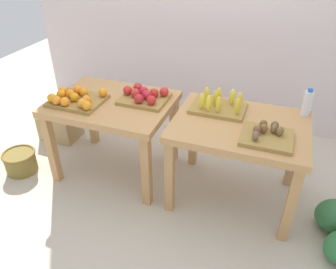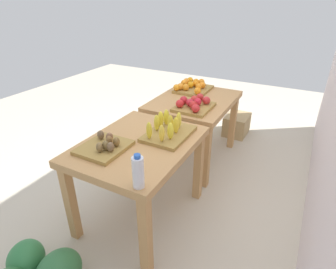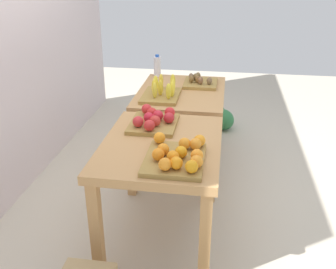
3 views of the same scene
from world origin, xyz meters
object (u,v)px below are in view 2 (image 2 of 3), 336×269
object	(u,v)px
water_bottle	(138,172)
wicker_basket	(194,117)
orange_bin	(192,87)
cardboard_produce_box	(237,124)
display_table_left	(194,108)
kiwi_bin	(105,146)
banana_crate	(168,130)
display_table_right	(139,154)
apple_bin	(194,104)

from	to	relation	value
water_bottle	wicker_basket	size ratio (longest dim) A/B	0.72
orange_bin	water_bottle	bearing A→B (deg)	13.86
water_bottle	cardboard_produce_box	world-z (taller)	water_bottle
display_table_left	wicker_basket	xyz separation A→B (m)	(-0.87, -0.35, -0.52)
display_table_left	wicker_basket	distance (m)	1.07
orange_bin	kiwi_bin	size ratio (longest dim) A/B	1.26
banana_crate	kiwi_bin	size ratio (longest dim) A/B	1.22
display_table_left	banana_crate	distance (m)	0.94
display_table_right	water_bottle	size ratio (longest dim) A/B	4.62
kiwi_bin	orange_bin	bearing A→B (deg)	179.59
display_table_right	banana_crate	xyz separation A→B (m)	(-0.21, 0.15, 0.16)
cardboard_produce_box	apple_bin	bearing A→B (deg)	-9.90
display_table_left	kiwi_bin	world-z (taller)	kiwi_bin
apple_bin	kiwi_bin	distance (m)	1.09
banana_crate	wicker_basket	xyz separation A→B (m)	(-1.78, -0.50, -0.68)
banana_crate	apple_bin	bearing A→B (deg)	-175.79
orange_bin	water_bottle	size ratio (longest dim) A/B	2.02
display_table_left	orange_bin	xyz separation A→B (m)	(-0.26, -0.14, 0.15)
wicker_basket	banana_crate	bearing A→B (deg)	15.69
display_table_left	banana_crate	xyz separation A→B (m)	(0.91, 0.15, 0.16)
orange_bin	wicker_basket	size ratio (longest dim) A/B	1.45
display_table_right	kiwi_bin	distance (m)	0.29
apple_bin	wicker_basket	bearing A→B (deg)	-158.27
apple_bin	water_bottle	size ratio (longest dim) A/B	1.84
apple_bin	wicker_basket	world-z (taller)	apple_bin
water_bottle	cardboard_produce_box	distance (m)	2.55
kiwi_bin	apple_bin	bearing A→B (deg)	166.38
display_table_right	wicker_basket	xyz separation A→B (m)	(-1.99, -0.35, -0.52)
display_table_right	wicker_basket	distance (m)	2.09
kiwi_bin	water_bottle	world-z (taller)	water_bottle
cardboard_produce_box	water_bottle	bearing A→B (deg)	0.26
display_table_right	banana_crate	bearing A→B (deg)	144.43
apple_bin	kiwi_bin	xyz separation A→B (m)	(1.06, -0.26, -0.01)
banana_crate	kiwi_bin	bearing A→B (deg)	-36.10
cardboard_produce_box	display_table_left	bearing A→B (deg)	-19.11
display_table_left	apple_bin	size ratio (longest dim) A/B	2.51
wicker_basket	cardboard_produce_box	xyz separation A→B (m)	(0.00, 0.65, 0.03)
banana_crate	cardboard_produce_box	distance (m)	1.90
display_table_left	cardboard_produce_box	xyz separation A→B (m)	(-0.87, 0.30, -0.50)
water_bottle	wicker_basket	bearing A→B (deg)	-164.88
display_table_left	display_table_right	world-z (taller)	same
display_table_right	kiwi_bin	bearing A→B (deg)	-36.63
water_bottle	cardboard_produce_box	bearing A→B (deg)	-179.74
orange_bin	banana_crate	distance (m)	1.21
display_table_right	orange_bin	world-z (taller)	orange_bin
apple_bin	wicker_basket	size ratio (longest dim) A/B	1.32
orange_bin	wicker_basket	xyz separation A→B (m)	(-0.61, -0.21, -0.68)
display_table_right	kiwi_bin	size ratio (longest dim) A/B	2.89
apple_bin	banana_crate	distance (m)	0.65
wicker_basket	apple_bin	bearing A→B (deg)	21.73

